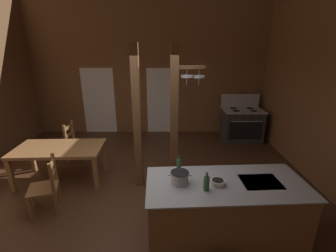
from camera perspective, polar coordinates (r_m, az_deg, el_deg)
name	(u,v)px	position (r m, az deg, el deg)	size (l,w,h in m)	color
ground_plane	(135,204)	(4.41, -8.16, -18.65)	(7.87, 8.13, 0.10)	#422819
wall_back	(148,63)	(7.24, -4.87, 15.25)	(7.87, 0.14, 4.36)	brown
glazed_door_back_left	(99,101)	(7.62, -16.75, 5.91)	(1.00, 0.01, 2.05)	white
glazed_panel_back_right	(160,101)	(7.30, -1.89, 6.16)	(0.84, 0.01, 2.05)	white
kitchen_island	(224,210)	(3.55, 13.70, -19.58)	(2.21, 1.07, 0.89)	olive
stove_range	(241,124)	(7.13, 17.78, 0.41)	(1.14, 0.83, 1.32)	#303030
support_post_with_pot_rack	(176,111)	(4.46, 2.04, 3.73)	(0.67, 0.29, 2.71)	brown
support_post_center	(137,120)	(4.28, -7.69, 1.48)	(0.14, 0.14, 2.71)	brown
dining_table	(59,151)	(5.13, -25.35, -5.69)	(1.74, 0.97, 0.74)	olive
ladderback_chair_near_window	(46,187)	(4.39, -27.96, -13.20)	(0.56, 0.56, 0.95)	brown
ladderback_chair_by_post	(76,142)	(6.00, -21.86, -3.82)	(0.48, 0.48, 0.95)	brown
stockpot_on_counter	(180,177)	(3.15, 2.91, -12.63)	(0.31, 0.24, 0.16)	#A8AAB2
mixing_bowl_on_counter	(218,182)	(3.21, 12.22, -13.49)	(0.19, 0.19, 0.07)	silver
bottle_tall_on_counter	(179,165)	(3.40, 2.70, -9.70)	(0.07, 0.07, 0.26)	#2D5638
bottle_short_on_counter	(206,183)	(3.04, 9.51, -13.80)	(0.08, 0.08, 0.25)	#2D5638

